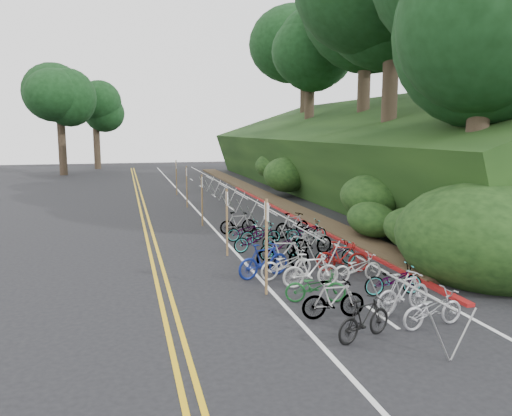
% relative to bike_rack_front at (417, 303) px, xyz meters
% --- Properties ---
extents(ground, '(120.00, 120.00, 0.00)m').
position_rel_bike_rack_front_xyz_m(ground, '(-3.23, 3.27, -0.80)').
color(ground, black).
rests_on(ground, ground).
extents(road_markings, '(7.47, 80.00, 0.01)m').
position_rel_bike_rack_front_xyz_m(road_markings, '(-2.60, 13.37, -0.80)').
color(road_markings, gold).
rests_on(road_markings, ground).
extents(red_curb, '(0.25, 28.00, 0.10)m').
position_rel_bike_rack_front_xyz_m(red_curb, '(2.47, 15.27, -0.75)').
color(red_curb, maroon).
rests_on(red_curb, ground).
extents(embankment, '(14.30, 48.14, 9.11)m').
position_rel_bike_rack_front_xyz_m(embankment, '(9.73, 22.31, 1.76)').
color(embankment, black).
rests_on(embankment, ground).
extents(tree_cluster, '(32.43, 54.02, 18.35)m').
position_rel_bike_rack_front_xyz_m(tree_cluster, '(6.52, 25.31, 10.65)').
color(tree_cluster, '#2D2319').
rests_on(tree_cluster, ground).
extents(bike_rack_front, '(1.11, 2.69, 1.11)m').
position_rel_bike_rack_front_xyz_m(bike_rack_front, '(0.00, 0.00, 0.00)').
color(bike_rack_front, '#9D9D9F').
rests_on(bike_rack_front, ground).
extents(bike_racks_rest, '(1.14, 23.00, 1.17)m').
position_rel_bike_rack_front_xyz_m(bike_racks_rest, '(-0.23, 16.27, 0.05)').
color(bike_racks_rest, '#9D9D9F').
rests_on(bike_racks_rest, ground).
extents(signpost_near, '(0.08, 0.40, 2.74)m').
position_rel_bike_rack_front_xyz_m(signpost_near, '(-2.45, 3.68, 0.76)').
color(signpost_near, brown).
rests_on(signpost_near, ground).
extents(signposts_rest, '(0.08, 18.40, 2.50)m').
position_rel_bike_rack_front_xyz_m(signposts_rest, '(-2.63, 17.27, 0.63)').
color(signposts_rest, brown).
rests_on(signposts_rest, ground).
extents(bike_front, '(1.05, 1.91, 1.11)m').
position_rel_bike_rack_front_xyz_m(bike_front, '(-2.08, 5.28, -0.25)').
color(bike_front, navy).
rests_on(bike_front, ground).
extents(bike_valet, '(3.26, 13.55, 1.09)m').
position_rel_bike_rack_front_xyz_m(bike_valet, '(-0.30, 6.02, -0.32)').
color(bike_valet, black).
rests_on(bike_valet, ground).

